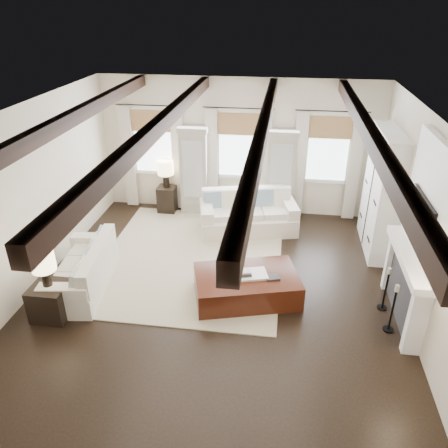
# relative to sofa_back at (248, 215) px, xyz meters

# --- Properties ---
(ground) EXTENTS (7.50, 7.50, 0.00)m
(ground) POSITION_rel_sofa_back_xyz_m (-0.35, -2.73, -0.37)
(ground) COLOR black
(ground) RESTS_ON ground
(room_shell) EXTENTS (6.54, 7.54, 3.22)m
(room_shell) POSITION_rel_sofa_back_xyz_m (0.40, -1.84, 1.52)
(room_shell) COLOR beige
(room_shell) RESTS_ON ground
(area_rug) EXTENTS (3.58, 4.28, 0.02)m
(area_rug) POSITION_rel_sofa_back_xyz_m (-1.00, -1.40, -0.36)
(area_rug) COLOR #B9AF91
(area_rug) RESTS_ON ground
(sofa_back) EXTENTS (2.29, 1.44, 0.91)m
(sofa_back) POSITION_rel_sofa_back_xyz_m (0.00, 0.00, 0.00)
(sofa_back) COLOR silver
(sofa_back) RESTS_ON ground
(sofa_left) EXTENTS (1.11, 2.03, 0.83)m
(sofa_left) POSITION_rel_sofa_back_xyz_m (-2.71, -2.66, -0.03)
(sofa_left) COLOR silver
(sofa_left) RESTS_ON ground
(ottoman) EXTENTS (2.01, 1.55, 0.46)m
(ottoman) POSITION_rel_sofa_back_xyz_m (0.22, -2.55, -0.14)
(ottoman) COLOR black
(ottoman) RESTS_ON ground
(tray) EXTENTS (0.58, 0.50, 0.04)m
(tray) POSITION_rel_sofa_back_xyz_m (0.32, -2.54, 0.12)
(tray) COLOR white
(tray) RESTS_ON ottoman
(book_lower) EXTENTS (0.30, 0.26, 0.04)m
(book_lower) POSITION_rel_sofa_back_xyz_m (0.17, -2.60, 0.16)
(book_lower) COLOR #262628
(book_lower) RESTS_ON tray
(book_upper) EXTENTS (0.26, 0.22, 0.03)m
(book_upper) POSITION_rel_sofa_back_xyz_m (0.18, -2.58, 0.19)
(book_upper) COLOR beige
(book_upper) RESTS_ON book_lower
(book_loose) EXTENTS (0.28, 0.24, 0.03)m
(book_loose) POSITION_rel_sofa_back_xyz_m (0.66, -2.58, 0.11)
(book_loose) COLOR #262628
(book_loose) RESTS_ON ottoman
(side_table_front) EXTENTS (0.58, 0.58, 0.58)m
(side_table_front) POSITION_rel_sofa_back_xyz_m (-2.91, -3.50, -0.08)
(side_table_front) COLOR black
(side_table_front) RESTS_ON ground
(lamp_front) EXTENTS (0.38, 0.38, 0.66)m
(lamp_front) POSITION_rel_sofa_back_xyz_m (-2.91, -3.50, 0.66)
(lamp_front) COLOR black
(lamp_front) RESTS_ON side_table_front
(side_table_back) EXTENTS (0.43, 0.43, 0.65)m
(side_table_back) POSITION_rel_sofa_back_xyz_m (-2.05, 0.68, -0.04)
(side_table_back) COLOR black
(side_table_back) RESTS_ON ground
(lamp_back) EXTENTS (0.39, 0.39, 0.67)m
(lamp_back) POSITION_rel_sofa_back_xyz_m (-2.05, 0.68, 0.73)
(lamp_back) COLOR black
(lamp_back) RESTS_ON side_table_back
(candlestick_near) EXTENTS (0.18, 0.18, 0.87)m
(candlestick_near) POSITION_rel_sofa_back_xyz_m (2.55, -3.09, -0.01)
(candlestick_near) COLOR black
(candlestick_near) RESTS_ON ground
(candlestick_far) EXTENTS (0.16, 0.16, 0.81)m
(candlestick_far) POSITION_rel_sofa_back_xyz_m (2.55, -2.54, -0.03)
(candlestick_far) COLOR black
(candlestick_far) RESTS_ON ground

